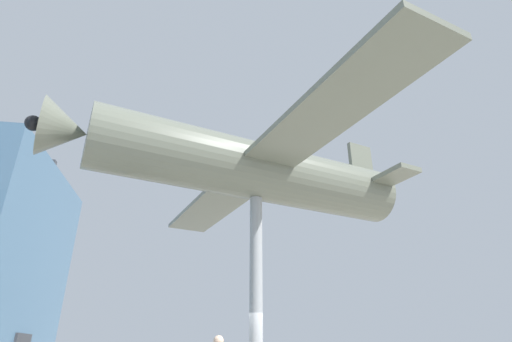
% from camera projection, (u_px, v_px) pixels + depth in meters
% --- Properties ---
extents(support_pylon_central, '(0.41, 0.41, 6.19)m').
position_uv_depth(support_pylon_central, '(256.00, 293.00, 12.22)').
color(support_pylon_central, '#999EA3').
rests_on(support_pylon_central, ground_plane).
extents(suspended_airplane, '(15.30, 12.72, 3.23)m').
position_uv_depth(suspended_airplane, '(248.00, 169.00, 13.83)').
color(suspended_airplane, slate).
rests_on(suspended_airplane, support_pylon_central).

